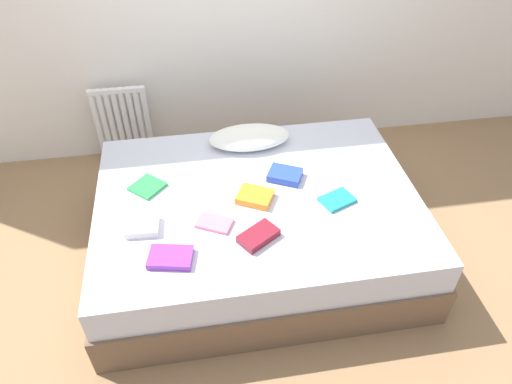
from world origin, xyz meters
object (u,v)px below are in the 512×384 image
at_px(textbook_orange, 255,197).
at_px(textbook_pink, 214,223).
at_px(textbook_green, 147,187).
at_px(textbook_purple, 171,257).
at_px(textbook_white, 143,226).
at_px(textbook_maroon, 258,236).
at_px(textbook_blue, 285,175).
at_px(textbook_teal, 337,200).
at_px(radiator, 122,121).
at_px(bed, 257,224).
at_px(pillow, 249,137).

bearing_deg(textbook_orange, textbook_pink, -118.92).
distance_m(textbook_green, textbook_purple, 0.63).
xyz_separation_m(textbook_green, textbook_purple, (0.13, -0.61, 0.01)).
xyz_separation_m(textbook_white, textbook_orange, (0.67, 0.15, -0.00)).
bearing_deg(textbook_maroon, textbook_blue, 29.40).
height_order(textbook_green, textbook_purple, textbook_purple).
distance_m(textbook_maroon, textbook_teal, 0.57).
bearing_deg(textbook_teal, radiator, 113.19).
bearing_deg(textbook_maroon, textbook_orange, 50.67).
bearing_deg(textbook_green, bed, 28.01).
relative_size(pillow, textbook_maroon, 2.54).
bearing_deg(textbook_white, textbook_purple, -55.89).
bearing_deg(textbook_teal, textbook_white, 160.10).
bearing_deg(textbook_purple, textbook_maroon, 20.44).
height_order(textbook_teal, textbook_pink, textbook_teal).
bearing_deg(textbook_pink, textbook_purple, -111.30).
relative_size(textbook_maroon, textbook_purple, 0.96).
bearing_deg(pillow, textbook_green, -152.35).
bearing_deg(pillow, textbook_maroon, -95.39).
bearing_deg(textbook_pink, bed, 63.76).
relative_size(textbook_maroon, textbook_orange, 1.08).
bearing_deg(textbook_pink, textbook_green, 161.40).
xyz_separation_m(textbook_maroon, textbook_blue, (0.25, 0.50, 0.00)).
bearing_deg(bed, textbook_maroon, -98.31).
distance_m(textbook_pink, textbook_blue, 0.59).
bearing_deg(textbook_orange, textbook_purple, -114.63).
height_order(pillow, textbook_pink, pillow).
bearing_deg(pillow, textbook_pink, -112.73).
bearing_deg(bed, textbook_white, -164.94).
distance_m(pillow, textbook_white, 1.02).
bearing_deg(textbook_white, textbook_pink, -0.40).
distance_m(radiator, textbook_green, 1.06).
bearing_deg(textbook_purple, textbook_pink, 53.37).
relative_size(pillow, textbook_orange, 2.74).
distance_m(pillow, textbook_orange, 0.58).
relative_size(pillow, textbook_white, 3.06).
bearing_deg(textbook_orange, textbook_green, -170.78).
xyz_separation_m(textbook_blue, textbook_purple, (-0.74, -0.57, -0.01)).
bearing_deg(pillow, textbook_blue, -67.43).
xyz_separation_m(textbook_white, textbook_blue, (0.89, 0.32, 0.00)).
xyz_separation_m(bed, textbook_blue, (0.20, 0.13, 0.28)).
bearing_deg(textbook_purple, bed, 50.84).
bearing_deg(textbook_white, textbook_green, 90.33).
height_order(textbook_maroon, textbook_purple, textbook_maroon).
xyz_separation_m(textbook_orange, textbook_pink, (-0.26, -0.17, -0.01)).
relative_size(textbook_orange, textbook_blue, 1.00).
bearing_deg(textbook_teal, bed, 141.60).
bearing_deg(textbook_blue, bed, -119.80).
relative_size(textbook_white, textbook_orange, 0.89).
bearing_deg(textbook_maroon, radiator, 84.78).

